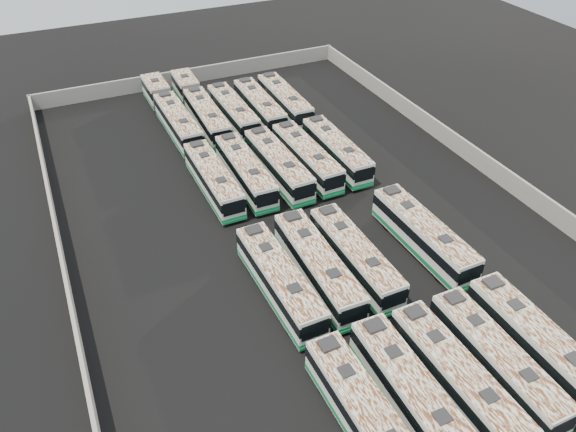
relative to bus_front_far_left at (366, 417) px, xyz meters
The scene contains 21 objects.
ground 24.08m from the bus_front_far_left, 74.72° to the left, with size 140.00×140.00×0.00m, color black.
perimeter_wall 24.02m from the bus_front_far_left, 74.72° to the left, with size 45.20×73.20×2.20m.
bus_front_far_left is the anchor object (origin of this frame).
bus_front_left 3.63m from the bus_front_far_left, ahead, with size 2.77×12.60×3.54m.
bus_front_center 7.19m from the bus_front_far_left, ahead, with size 2.91×12.50×3.51m.
bus_front_right 10.74m from the bus_front_far_left, ahead, with size 2.60×12.20×3.44m.
bus_front_far_right 14.41m from the bus_front_far_left, ahead, with size 2.71×12.69×3.58m.
bus_midfront_far_left 13.83m from the bus_front_far_left, 89.82° to the left, with size 2.94×12.61×3.54m.
bus_midfront_left 14.54m from the bus_front_far_left, 75.35° to the left, with size 2.94×12.84×3.61m.
bus_midfront_center 15.71m from the bus_front_far_left, 62.58° to the left, with size 2.70×12.29×3.46m.
bus_midfront_far_right 19.98m from the bus_front_far_left, 44.17° to the left, with size 2.97×12.76×3.58m.
bus_midback_far_left 30.70m from the bus_front_far_left, 90.11° to the left, with size 2.72×12.30×3.46m.
bus_midback_left 30.94m from the bus_front_far_left, 83.46° to the left, with size 2.73×12.43×3.50m.
bus_midback_center 31.29m from the bus_front_far_left, 76.69° to the left, with size 2.94×12.69×3.56m.
bus_midback_right 32.44m from the bus_front_far_left, 70.72° to the left, with size 2.94×12.51×3.51m.
bus_midback_far_right 33.85m from the bus_front_far_left, 64.77° to the left, with size 2.62×12.28×3.46m.
bus_back_far_left 47.84m from the bus_front_far_left, 90.06° to the left, with size 2.96×19.43×3.52m.
bus_back_left 47.95m from the bus_front_far_left, 85.51° to the left, with size 3.04×19.24×3.48m.
bus_back_center 45.13m from the bus_front_far_left, 80.87° to the left, with size 2.72×12.35×3.47m.
bus_back_right 45.86m from the bus_front_far_left, 76.42° to the left, with size 2.77×12.37×3.48m.
bus_back_far_right 46.93m from the bus_front_far_left, 72.20° to the left, with size 2.83×12.57×3.53m.
Camera 1 is at (-19.61, -40.29, 33.69)m, focal length 35.00 mm.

